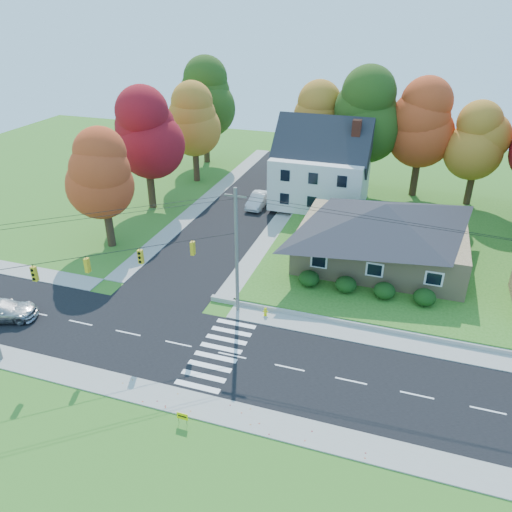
{
  "coord_description": "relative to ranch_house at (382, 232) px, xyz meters",
  "views": [
    {
      "loc": [
        9.88,
        -24.77,
        21.59
      ],
      "look_at": [
        -0.95,
        8.0,
        3.45
      ],
      "focal_mm": 35.0,
      "sensor_mm": 36.0,
      "label": 1
    }
  ],
  "objects": [
    {
      "name": "yard_sign",
      "position": [
        -8.5,
        -22.55,
        -2.66
      ],
      "size": [
        0.68,
        0.04,
        0.85
      ],
      "color": "black",
      "rests_on": "ground"
    },
    {
      "name": "road_main",
      "position": [
        -8.0,
        -16.0,
        -3.26
      ],
      "size": [
        90.0,
        8.0,
        0.02
      ],
      "primitive_type": "cube",
      "color": "black",
      "rests_on": "ground"
    },
    {
      "name": "sidewalk_south",
      "position": [
        -8.0,
        -21.0,
        -3.23
      ],
      "size": [
        90.0,
        2.0,
        0.08
      ],
      "primitive_type": "cube",
      "color": "#9C9A90",
      "rests_on": "ground"
    },
    {
      "name": "ground",
      "position": [
        -8.0,
        -16.0,
        -3.27
      ],
      "size": [
        120.0,
        120.0,
        0.0
      ],
      "primitive_type": "plane",
      "color": "#3D7923"
    },
    {
      "name": "hedge_row",
      "position": [
        -0.5,
        -6.2,
        -2.13
      ],
      "size": [
        10.7,
        1.7,
        1.27
      ],
      "color": "#163A10",
      "rests_on": "lawn"
    },
    {
      "name": "colonial_house",
      "position": [
        -7.96,
        12.0,
        1.32
      ],
      "size": [
        10.4,
        8.4,
        9.6
      ],
      "color": "silver",
      "rests_on": "lawn"
    },
    {
      "name": "tree_lot_3",
      "position": [
        8.0,
        17.0,
        4.39
      ],
      "size": [
        6.16,
        6.16,
        11.47
      ],
      "color": "#3F2A19",
      "rests_on": "lawn"
    },
    {
      "name": "tree_lot_2",
      "position": [
        2.0,
        18.0,
        5.7
      ],
      "size": [
        7.28,
        7.28,
        13.56
      ],
      "color": "#3F2A19",
      "rests_on": "lawn"
    },
    {
      "name": "tree_lot_0",
      "position": [
        -10.0,
        18.0,
        5.04
      ],
      "size": [
        6.72,
        6.72,
        12.51
      ],
      "color": "#3F2A19",
      "rests_on": "lawn"
    },
    {
      "name": "fire_hydrant",
      "position": [
        -7.27,
        -10.83,
        -2.92
      ],
      "size": [
        0.42,
        0.32,
        0.73
      ],
      "color": "#D6D007",
      "rests_on": "ground"
    },
    {
      "name": "tree_west_1",
      "position": [
        -26.0,
        6.0,
        5.2
      ],
      "size": [
        7.28,
        7.28,
        13.56
      ],
      "color": "#3F2A19",
      "rests_on": "ground"
    },
    {
      "name": "tree_west_2",
      "position": [
        -25.0,
        16.0,
        4.54
      ],
      "size": [
        6.72,
        6.72,
        12.51
      ],
      "color": "#3F2A19",
      "rests_on": "ground"
    },
    {
      "name": "white_car",
      "position": [
        -14.56,
        9.89,
        -2.46
      ],
      "size": [
        1.76,
        4.81,
        1.58
      ],
      "primitive_type": "imported",
      "rotation": [
        0.0,
        0.0,
        -0.02
      ],
      "color": "#BEBEBE",
      "rests_on": "road_cross"
    },
    {
      "name": "road_cross",
      "position": [
        -16.0,
        10.0,
        -3.25
      ],
      "size": [
        8.0,
        44.0,
        0.02
      ],
      "primitive_type": "cube",
      "color": "black",
      "rests_on": "ground"
    },
    {
      "name": "silver_sedan",
      "position": [
        -25.9,
        -17.39,
        -2.48
      ],
      "size": [
        5.72,
        3.97,
        1.54
      ],
      "primitive_type": "imported",
      "rotation": [
        0.0,
        0.0,
        1.95
      ],
      "color": "#ACACAC",
      "rests_on": "road_main"
    },
    {
      "name": "lawn",
      "position": [
        5.0,
        5.0,
        -3.02
      ],
      "size": [
        30.0,
        30.0,
        0.5
      ],
      "primitive_type": "cube",
      "color": "#3D7923",
      "rests_on": "ground"
    },
    {
      "name": "ranch_house",
      "position": [
        0.0,
        0.0,
        0.0
      ],
      "size": [
        14.6,
        10.6,
        5.4
      ],
      "color": "tan",
      "rests_on": "lawn"
    },
    {
      "name": "tree_lot_1",
      "position": [
        -4.0,
        17.0,
        6.35
      ],
      "size": [
        7.84,
        7.84,
        14.6
      ],
      "color": "#3F2A19",
      "rests_on": "lawn"
    },
    {
      "name": "traffic_infrastructure",
      "position": [
        -8.15,
        -14.65,
        1.88
      ],
      "size": [
        38.1,
        10.66,
        10.0
      ],
      "color": "#666059",
      "rests_on": "ground"
    },
    {
      "name": "tree_west_0",
      "position": [
        -25.0,
        -4.0,
        3.89
      ],
      "size": [
        6.16,
        6.16,
        11.47
      ],
      "color": "#3F2A19",
      "rests_on": "ground"
    },
    {
      "name": "sidewalk_north",
      "position": [
        -8.0,
        -11.0,
        -3.23
      ],
      "size": [
        90.0,
        2.0,
        0.08
      ],
      "primitive_type": "cube",
      "color": "#9C9A90",
      "rests_on": "ground"
    },
    {
      "name": "tree_west_3",
      "position": [
        -27.0,
        24.0,
        5.85
      ],
      "size": [
        7.84,
        7.84,
        14.6
      ],
      "color": "#3F2A19",
      "rests_on": "ground"
    }
  ]
}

